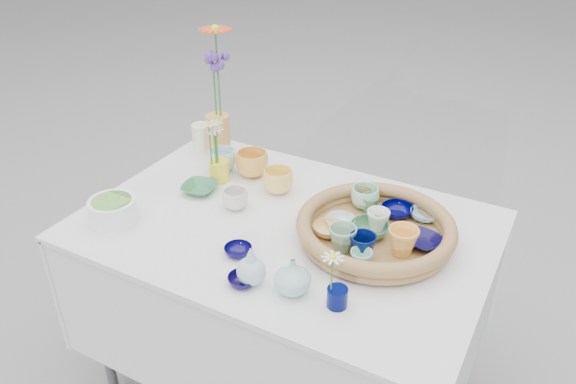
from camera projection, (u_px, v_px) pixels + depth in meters
The scene contains 32 objects.
wicker_tray at pixel (375, 230), 1.66m from camera, with size 0.47×0.47×0.08m, color olive, non-canonical shape.
tray_ceramic_0 at pixel (397, 211), 1.76m from camera, with size 0.10×0.10×0.03m, color #000041.
tray_ceramic_1 at pixel (423, 241), 1.63m from camera, with size 0.11×0.11×0.03m, color black.
tray_ceramic_2 at pixel (403, 241), 1.58m from camera, with size 0.09×0.09×0.08m, color #FFBD52.
tray_ceramic_3 at pixel (369, 230), 1.67m from camera, with size 0.11×0.11×0.04m, color #3E744D.
tray_ceramic_4 at pixel (342, 239), 1.59m from camera, with size 0.08×0.08×0.08m, color #8BB595.
tray_ceramic_5 at pixel (340, 222), 1.71m from camera, with size 0.09×0.09×0.03m, color silver.
tray_ceramic_6 at pixel (365, 197), 1.80m from camera, with size 0.09×0.09×0.07m, color #A6EBC4.
tray_ceramic_7 at pixel (378, 220), 1.69m from camera, with size 0.07×0.07×0.07m, color white.
tray_ceramic_8 at pixel (424, 215), 1.75m from camera, with size 0.09×0.09×0.03m, color #93D1F9.
tray_ceramic_9 at pixel (363, 246), 1.57m from camera, with size 0.08×0.08×0.07m, color #040D41.
tray_ceramic_10 at pixel (329, 230), 1.67m from camera, with size 0.10×0.10×0.03m, color #E8B066.
tray_ceramic_11 at pixel (361, 260), 1.53m from camera, with size 0.06×0.06×0.06m, color #90E0BF.
tray_ceramic_12 at pixel (369, 204), 1.78m from camera, with size 0.06×0.06×0.06m, color #4D9067.
loose_ceramic_0 at pixel (252, 164), 2.01m from camera, with size 0.12×0.12×0.09m, color #EDAA44.
loose_ceramic_1 at pixel (278, 181), 1.91m from camera, with size 0.11×0.11×0.08m, color #FDD95D.
loose_ceramic_2 at pixel (200, 188), 1.93m from camera, with size 0.12×0.12×0.03m, color #317948.
loose_ceramic_3 at pixel (235, 199), 1.83m from camera, with size 0.08×0.08×0.07m, color silver.
loose_ceramic_4 at pixel (238, 251), 1.62m from camera, with size 0.08×0.08×0.03m, color #07033E.
loose_ceramic_5 at pixel (222, 160), 2.05m from camera, with size 0.10×0.10×0.08m, color silver.
loose_ceramic_6 at pixel (243, 280), 1.50m from camera, with size 0.08×0.08×0.03m, color #0E073D.
fluted_bowl at pixel (113, 211), 1.75m from camera, with size 0.15×0.15×0.08m, color white, non-canonical shape.
bud_vase_paleblue at pixel (251, 265), 1.48m from camera, with size 0.08×0.08×0.12m, color #ACC8D7, non-canonical shape.
bud_vase_seafoam at pixel (293, 276), 1.46m from camera, with size 0.10×0.10×0.10m, color #9FCCC8.
bud_vase_cobalt at pixel (337, 297), 1.42m from camera, with size 0.05×0.05×0.05m, color #000743.
single_daisy at pixel (332, 274), 1.38m from camera, with size 0.06×0.06×0.12m, color white, non-canonical shape.
tall_vase_yellow at pixel (218, 136), 2.12m from camera, with size 0.09×0.09×0.17m, color gold.
gerbera at pixel (218, 74), 2.00m from camera, with size 0.13×0.13×0.34m, color #FF5421, non-canonical shape.
hydrangea at pixel (215, 88), 2.04m from camera, with size 0.08×0.08×0.29m, color #5C3A9B, non-canonical shape.
white_pitcher at pixel (202, 137), 2.20m from camera, with size 0.11×0.08×0.10m, color silver, non-canonical shape.
daisy_cup at pixel (219, 171), 1.98m from camera, with size 0.07×0.07×0.08m, color yellow.
daisy_posy at pixel (216, 140), 1.91m from camera, with size 0.09×0.09×0.17m, color silver, non-canonical shape.
Camera 1 is at (0.72, -1.28, 1.74)m, focal length 35.00 mm.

